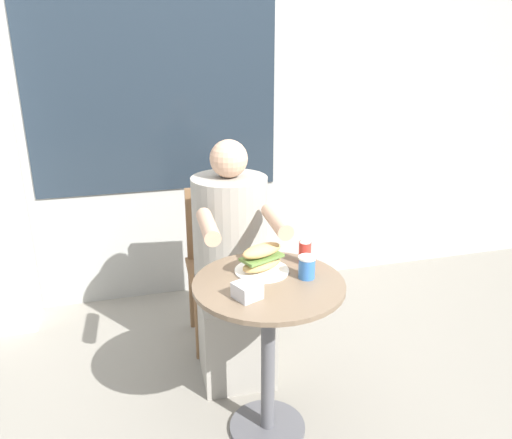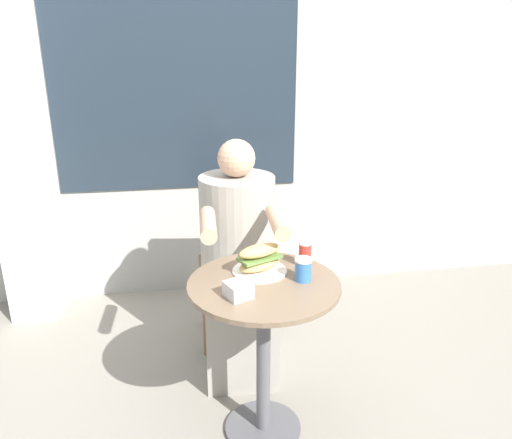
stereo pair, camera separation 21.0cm
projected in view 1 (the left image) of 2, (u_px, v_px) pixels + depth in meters
ground_plane at (267, 428)px, 2.24m from camera, size 8.00×8.00×0.00m
storefront_wall at (200, 82)px, 3.09m from camera, size 8.00×0.09×2.80m
cafe_table at (268, 326)px, 2.06m from camera, size 0.61×0.61×0.73m
diner_chair at (219, 250)px, 2.83m from camera, size 0.40×0.40×0.87m
seated_diner at (232, 276)px, 2.51m from camera, size 0.39×0.68×1.21m
sandwich_on_plate at (261, 260)px, 2.06m from camera, size 0.23×0.23×0.12m
drink_cup at (307, 267)px, 2.01m from camera, size 0.07×0.07×0.09m
napkin_box at (247, 290)px, 1.86m from camera, size 0.12×0.12×0.06m
condiment_bottle at (305, 250)px, 2.14m from camera, size 0.05×0.05×0.12m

